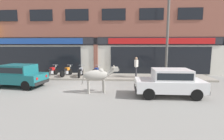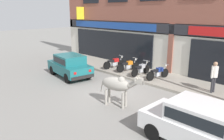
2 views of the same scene
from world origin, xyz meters
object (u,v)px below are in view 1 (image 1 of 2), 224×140
(motorcycle_0, at_px, (51,71))
(motorcycle_1, at_px, (66,71))
(cow, at_px, (98,75))
(car_0, at_px, (18,75))
(motorcycle_2, at_px, (81,72))
(motorcycle_3, at_px, (96,72))
(pedestrian, at_px, (136,65))
(car_1, at_px, (170,81))
(utility_pole, at_px, (167,38))

(motorcycle_0, bearing_deg, motorcycle_1, 3.20)
(cow, height_order, car_0, cow)
(motorcycle_2, relative_size, motorcycle_3, 1.01)
(motorcycle_2, relative_size, pedestrian, 1.13)
(motorcycle_1, bearing_deg, motorcycle_0, -176.80)
(cow, bearing_deg, car_1, -6.08)
(cow, relative_size, motorcycle_1, 1.17)
(cow, distance_m, car_1, 3.93)
(pedestrian, relative_size, utility_pole, 0.26)
(motorcycle_1, height_order, pedestrian, pedestrian)
(motorcycle_0, distance_m, utility_pole, 9.57)
(car_0, height_order, motorcycle_0, car_0)
(motorcycle_0, distance_m, motorcycle_1, 1.26)
(car_0, relative_size, pedestrian, 2.35)
(cow, height_order, motorcycle_3, cow)
(car_0, bearing_deg, motorcycle_1, 57.69)
(car_0, relative_size, utility_pole, 0.61)
(car_1, height_order, motorcycle_1, car_1)
(cow, height_order, motorcycle_0, cow)
(motorcycle_0, bearing_deg, car_0, -104.62)
(pedestrian, height_order, utility_pole, utility_pole)
(car_1, xyz_separation_m, motorcycle_0, (-8.43, 4.74, -0.28))
(car_0, xyz_separation_m, pedestrian, (7.85, 3.31, 0.32))
(motorcycle_1, bearing_deg, motorcycle_2, -6.43)
(cow, relative_size, motorcycle_3, 1.17)
(motorcycle_1, height_order, motorcycle_3, same)
(pedestrian, bearing_deg, cow, -119.49)
(motorcycle_3, bearing_deg, pedestrian, 0.75)
(car_1, height_order, utility_pole, utility_pole)
(motorcycle_0, distance_m, motorcycle_2, 2.48)
(motorcycle_0, xyz_separation_m, motorcycle_1, (1.25, 0.07, 0.00))
(utility_pole, bearing_deg, motorcycle_1, 174.01)
(pedestrian, bearing_deg, utility_pole, -20.66)
(cow, distance_m, utility_pole, 6.25)
(car_1, bearing_deg, motorcycle_1, 146.17)
(cow, bearing_deg, utility_pole, 37.53)
(utility_pole, bearing_deg, motorcycle_2, 174.10)
(car_1, relative_size, motorcycle_2, 2.00)
(pedestrian, xyz_separation_m, utility_pole, (2.16, -0.82, 2.07))
(motorcycle_1, distance_m, motorcycle_2, 1.24)
(pedestrian, bearing_deg, motorcycle_0, -179.54)
(car_1, height_order, motorcycle_0, car_1)
(car_0, relative_size, motorcycle_0, 2.09)
(motorcycle_2, relative_size, utility_pole, 0.30)
(motorcycle_0, height_order, utility_pole, utility_pole)
(car_1, xyz_separation_m, pedestrian, (-1.43, 4.79, 0.32))
(car_1, xyz_separation_m, motorcycle_3, (-4.69, 4.75, -0.28))
(motorcycle_3, bearing_deg, motorcycle_0, -179.79)
(motorcycle_3, height_order, pedestrian, pedestrian)
(motorcycle_2, bearing_deg, motorcycle_0, 178.42)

